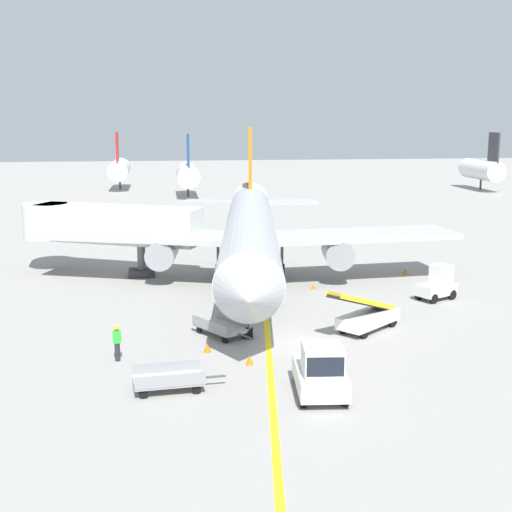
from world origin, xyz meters
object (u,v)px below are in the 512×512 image
object	(u,v)px
pushback_tug	(321,372)
baggage_tug_near_wing	(438,284)
baggage_cart_empty_trailing	(221,327)
ground_crew_marshaller	(117,342)
airliner	(250,232)
safety_cone_wingtip_left	(249,360)
belt_loader_forward_hold	(367,316)
baggage_cart_loaded	(169,379)
safety_cone_wingtip_right	(313,286)
safety_cone_nose_right	(406,271)
ground_crew_wing_walker	(279,293)
safety_cone_nose_left	(207,348)
jet_bridge	(100,224)

from	to	relation	value
pushback_tug	baggage_tug_near_wing	distance (m)	17.14
baggage_cart_empty_trailing	ground_crew_marshaller	world-z (taller)	ground_crew_marshaller
airliner	baggage_cart_empty_trailing	distance (m)	12.06
baggage_tug_near_wing	safety_cone_wingtip_left	bearing A→B (deg)	-142.50
belt_loader_forward_hold	baggage_cart_loaded	size ratio (longest dim) A/B	1.22
ground_crew_marshaller	safety_cone_wingtip_left	size ratio (longest dim) A/B	3.86
airliner	safety_cone_wingtip_left	size ratio (longest dim) A/B	80.27
baggage_tug_near_wing	safety_cone_wingtip_right	bearing A→B (deg)	153.44
belt_loader_forward_hold	safety_cone_wingtip_left	size ratio (longest dim) A/B	10.55
safety_cone_wingtip_left	baggage_cart_empty_trailing	bearing A→B (deg)	101.58
baggage_tug_near_wing	airliner	bearing A→B (deg)	151.19
safety_cone_wingtip_right	ground_crew_marshaller	bearing A→B (deg)	-134.36
safety_cone_nose_right	safety_cone_wingtip_right	world-z (taller)	same
belt_loader_forward_hold	ground_crew_wing_walker	bearing A→B (deg)	127.99
airliner	safety_cone_nose_right	size ratio (longest dim) A/B	80.27
baggage_tug_near_wing	safety_cone_nose_left	size ratio (longest dim) A/B	6.20
pushback_tug	baggage_tug_near_wing	size ratio (longest dim) A/B	1.38
airliner	baggage_cart_empty_trailing	xyz separation A→B (m)	(-2.88, -11.33, -2.95)
safety_cone_wingtip_right	airliner	bearing A→B (deg)	147.34
ground_crew_marshaller	ground_crew_wing_walker	xyz separation A→B (m)	(8.71, 7.82, 0.00)
belt_loader_forward_hold	airliner	bearing A→B (deg)	112.16
pushback_tug	belt_loader_forward_hold	distance (m)	9.17
ground_crew_marshaller	ground_crew_wing_walker	distance (m)	11.71
baggage_tug_near_wing	ground_crew_marshaller	distance (m)	20.45
ground_crew_marshaller	safety_cone_nose_right	distance (m)	24.51
ground_crew_wing_walker	safety_cone_nose_right	distance (m)	12.84
pushback_tug	safety_cone_nose_right	xyz separation A→B (m)	(10.85, 20.53, -0.77)
safety_cone_wingtip_left	safety_cone_nose_left	bearing A→B (deg)	132.21
baggage_cart_empty_trailing	safety_cone_nose_left	bearing A→B (deg)	-109.83
pushback_tug	safety_cone_nose_right	size ratio (longest dim) A/B	8.54
pushback_tug	baggage_cart_empty_trailing	bearing A→B (deg)	111.58
baggage_tug_near_wing	ground_crew_marshaller	bearing A→B (deg)	-155.51
jet_bridge	baggage_tug_near_wing	xyz separation A→B (m)	(20.86, -9.97, -2.62)
jet_bridge	baggage_tug_near_wing	size ratio (longest dim) A/B	4.68
pushback_tug	ground_crew_wing_walker	bearing A→B (deg)	87.85
airliner	baggage_cart_loaded	size ratio (longest dim) A/B	9.25
jet_bridge	belt_loader_forward_hold	xyz separation A→B (m)	(14.77, -15.51, -2.77)
ground_crew_wing_walker	safety_cone_wingtip_right	distance (m)	5.12
safety_cone_wingtip_left	baggage_tug_near_wing	bearing A→B (deg)	37.50
pushback_tug	ground_crew_marshaller	size ratio (longest dim) A/B	2.21
ground_crew_marshaller	safety_cone_wingtip_left	xyz separation A→B (m)	(5.87, -1.30, -0.69)
pushback_tug	airliner	bearing A→B (deg)	91.07
safety_cone_wingtip_right	safety_cone_nose_right	bearing A→B (deg)	24.88
baggage_cart_empty_trailing	ground_crew_wing_walker	distance (m)	6.07
safety_cone_nose_left	baggage_tug_near_wing	bearing A→B (deg)	28.38
pushback_tug	safety_cone_wingtip_right	world-z (taller)	pushback_tug
belt_loader_forward_hold	safety_cone_wingtip_right	size ratio (longest dim) A/B	10.55
baggage_cart_loaded	baggage_cart_empty_trailing	distance (m)	7.39
airliner	safety_cone_wingtip_left	distance (m)	16.13
safety_cone_wingtip_right	safety_cone_wingtip_left	bearing A→B (deg)	-113.69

